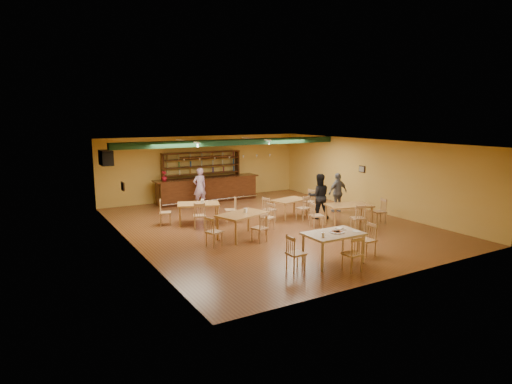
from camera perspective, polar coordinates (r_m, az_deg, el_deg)
floor at (r=15.89m, az=1.76°, el=-4.35°), size 12.00×12.00×0.00m
ceiling_beam at (r=17.86m, az=-2.97°, el=6.58°), size 10.00×0.30×0.25m
track_rail_left at (r=17.67m, az=-9.10°, el=6.65°), size 0.05×2.50×0.05m
track_rail_right at (r=19.06m, az=-0.03°, el=7.02°), size 0.05×2.50×0.05m
ac_unit at (r=17.66m, az=-19.14°, el=4.30°), size 0.34×0.70×0.48m
picture_left at (r=14.59m, az=-17.19°, el=0.72°), size 0.04×0.34×0.28m
picture_right at (r=19.00m, az=13.83°, el=2.96°), size 0.04×0.34×0.28m
bar_counter at (r=20.16m, az=-6.42°, el=0.33°), size 5.00×0.85×1.13m
back_bar_hutch at (r=20.65m, az=-7.16°, el=2.16°), size 3.87×0.40×2.28m
poinsettia at (r=19.33m, az=-12.03°, el=2.08°), size 0.31×0.31×0.43m
dining_table_a at (r=16.16m, az=-7.59°, el=-2.80°), size 1.74×1.37×0.76m
dining_table_b at (r=17.12m, az=4.48°, el=-2.12°), size 1.55×1.12×0.70m
dining_table_c at (r=14.16m, az=-1.80°, el=-4.45°), size 1.85×1.44×0.81m
dining_table_d at (r=16.02m, az=12.12°, el=-3.01°), size 1.77×1.33×0.79m
near_table at (r=12.00m, az=10.16°, el=-7.25°), size 1.57×1.02×0.83m
pizza_tray at (r=11.95m, az=10.63°, el=-5.21°), size 0.49×0.49×0.01m
parmesan_shaker at (r=11.43m, az=8.84°, el=-5.61°), size 0.07×0.07×0.11m
napkin_stack at (r=12.29m, az=10.94°, el=-4.76°), size 0.24×0.21×0.03m
pizza_server at (r=12.09m, az=11.06°, el=-5.00°), size 0.33×0.12×0.00m
side_plate at (r=12.12m, az=13.12°, el=-5.10°), size 0.22×0.22×0.01m
patron_bar at (r=19.08m, az=-7.45°, el=0.64°), size 0.65×0.46×1.71m
patron_right_a at (r=16.85m, az=8.29°, el=-0.56°), size 1.05×0.96×1.75m
patron_right_b at (r=18.18m, az=10.75°, el=-0.06°), size 0.97×0.43×1.63m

